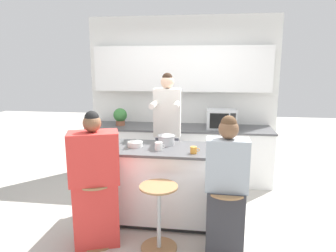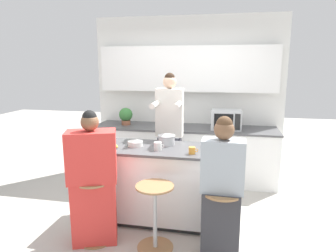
{
  "view_description": "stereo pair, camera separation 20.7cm",
  "coord_description": "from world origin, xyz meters",
  "views": [
    {
      "loc": [
        0.48,
        -3.4,
        1.88
      ],
      "look_at": [
        0.0,
        0.07,
        1.17
      ],
      "focal_mm": 32.0,
      "sensor_mm": 36.0,
      "label": 1
    },
    {
      "loc": [
        0.69,
        -3.37,
        1.88
      ],
      "look_at": [
        0.0,
        0.07,
        1.17
      ],
      "focal_mm": 32.0,
      "sensor_mm": 36.0,
      "label": 2
    }
  ],
  "objects": [
    {
      "name": "coffee_cup_near",
      "position": [
        0.32,
        -0.19,
        0.96
      ],
      "size": [
        0.11,
        0.07,
        0.08
      ],
      "color": "orange",
      "rests_on": "kitchen_island"
    },
    {
      "name": "wall_back",
      "position": [
        0.0,
        1.75,
        1.54
      ],
      "size": [
        3.23,
        0.22,
        2.7
      ],
      "color": "silver",
      "rests_on": "ground_plane"
    },
    {
      "name": "banana_bunch",
      "position": [
        -0.63,
        -0.13,
        0.95
      ],
      "size": [
        0.16,
        0.12,
        0.05
      ],
      "color": "yellow",
      "rests_on": "kitchen_island"
    },
    {
      "name": "bar_stool_leftmost",
      "position": [
        -0.67,
        -0.6,
        0.39
      ],
      "size": [
        0.39,
        0.39,
        0.7
      ],
      "color": "#997047",
      "rests_on": "ground_plane"
    },
    {
      "name": "potted_plant",
      "position": [
        -1.0,
        1.41,
        1.05
      ],
      "size": [
        0.23,
        0.23,
        0.29
      ],
      "color": "#93563D",
      "rests_on": "back_counter"
    },
    {
      "name": "ground_plane",
      "position": [
        0.0,
        0.0,
        0.0
      ],
      "size": [
        16.0,
        16.0,
        0.0
      ],
      "primitive_type": "plane",
      "color": "#B2ADA3"
    },
    {
      "name": "cooking_pot",
      "position": [
        -0.03,
        0.13,
        0.98
      ],
      "size": [
        0.3,
        0.21,
        0.12
      ],
      "color": "#B7BABC",
      "rests_on": "kitchen_island"
    },
    {
      "name": "fruit_bowl",
      "position": [
        -0.39,
        0.0,
        0.95
      ],
      "size": [
        0.18,
        0.18,
        0.06
      ],
      "color": "white",
      "rests_on": "kitchen_island"
    },
    {
      "name": "bar_stool_center",
      "position": [
        0.0,
        -0.62,
        0.39
      ],
      "size": [
        0.39,
        0.39,
        0.7
      ],
      "color": "#997047",
      "rests_on": "ground_plane"
    },
    {
      "name": "person_wrapped_blanket",
      "position": [
        -0.67,
        -0.62,
        0.68
      ],
      "size": [
        0.57,
        0.44,
        1.45
      ],
      "rotation": [
        0.0,
        0.0,
        0.35
      ],
      "color": "red",
      "rests_on": "ground_plane"
    },
    {
      "name": "bar_stool_rightmost",
      "position": [
        0.67,
        -0.63,
        0.39
      ],
      "size": [
        0.39,
        0.39,
        0.7
      ],
      "color": "#997047",
      "rests_on": "ground_plane"
    },
    {
      "name": "coffee_cup_far",
      "position": [
        -0.08,
        -0.12,
        0.97
      ],
      "size": [
        0.12,
        0.09,
        0.1
      ],
      "color": "white",
      "rests_on": "kitchen_island"
    },
    {
      "name": "microwave",
      "position": [
        0.68,
        1.36,
        1.04
      ],
      "size": [
        0.46,
        0.33,
        0.31
      ],
      "color": "#B2B5B7",
      "rests_on": "back_counter"
    },
    {
      "name": "back_counter",
      "position": [
        0.0,
        1.41,
        0.44
      ],
      "size": [
        3.0,
        0.71,
        0.89
      ],
      "color": "white",
      "rests_on": "ground_plane"
    },
    {
      "name": "person_seated_near",
      "position": [
        0.67,
        -0.62,
        0.65
      ],
      "size": [
        0.41,
        0.27,
        1.43
      ],
      "rotation": [
        0.0,
        0.0,
        -0.02
      ],
      "color": "#333338",
      "rests_on": "ground_plane"
    },
    {
      "name": "person_cooking",
      "position": [
        -0.08,
        0.59,
        0.9
      ],
      "size": [
        0.38,
        0.59,
        1.79
      ],
      "rotation": [
        0.0,
        0.0,
        0.04
      ],
      "color": "#383842",
      "rests_on": "ground_plane"
    },
    {
      "name": "kitchen_island",
      "position": [
        0.0,
        0.0,
        0.47
      ],
      "size": [
        1.68,
        0.7,
        0.92
      ],
      "color": "black",
      "rests_on": "ground_plane"
    }
  ]
}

